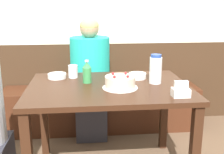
# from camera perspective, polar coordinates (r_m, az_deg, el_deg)

# --- Properties ---
(back_wall) EXTENTS (4.80, 0.04, 2.50)m
(back_wall) POSITION_cam_1_polar(r_m,az_deg,el_deg) (3.01, -2.53, 13.66)
(back_wall) COLOR #3D2819
(back_wall) RESTS_ON ground_plane
(bench_seat) EXTENTS (2.03, 0.38, 0.45)m
(bench_seat) POSITION_cam_1_polar(r_m,az_deg,el_deg) (3.00, -2.07, -6.39)
(bench_seat) COLOR #472314
(bench_seat) RESTS_ON ground_plane
(dining_table) EXTENTS (1.17, 0.83, 0.73)m
(dining_table) POSITION_cam_1_polar(r_m,az_deg,el_deg) (2.08, -0.69, -4.36)
(dining_table) COLOR #381E11
(dining_table) RESTS_ON ground_plane
(birthday_cake) EXTENTS (0.25, 0.25, 0.11)m
(birthday_cake) POSITION_cam_1_polar(r_m,az_deg,el_deg) (1.98, 1.66, -1.09)
(birthday_cake) COLOR white
(birthday_cake) RESTS_ON dining_table
(water_pitcher) EXTENTS (0.09, 0.09, 0.22)m
(water_pitcher) POSITION_cam_1_polar(r_m,az_deg,el_deg) (2.11, 8.85, 1.56)
(water_pitcher) COLOR white
(water_pitcher) RESTS_ON dining_table
(soju_bottle) EXTENTS (0.07, 0.07, 0.17)m
(soju_bottle) POSITION_cam_1_polar(r_m,az_deg,el_deg) (2.11, -5.11, 0.98)
(soju_bottle) COLOR #388E4C
(soju_bottle) RESTS_ON dining_table
(napkin_holder) EXTENTS (0.11, 0.08, 0.11)m
(napkin_holder) POSITION_cam_1_polar(r_m,az_deg,el_deg) (1.85, 13.78, -2.77)
(napkin_holder) COLOR white
(napkin_holder) RESTS_ON dining_table
(bowl_soup_white) EXTENTS (0.14, 0.14, 0.04)m
(bowl_soup_white) POSITION_cam_1_polar(r_m,az_deg,el_deg) (2.25, 5.20, 0.26)
(bowl_soup_white) COLOR white
(bowl_soup_white) RESTS_ON dining_table
(bowl_rice_small) EXTENTS (0.15, 0.15, 0.04)m
(bowl_rice_small) POSITION_cam_1_polar(r_m,az_deg,el_deg) (2.29, -11.11, 0.24)
(bowl_rice_small) COLOR white
(bowl_rice_small) RESTS_ON dining_table
(glass_water_tall) EXTENTS (0.08, 0.08, 0.10)m
(glass_water_tall) POSITION_cam_1_polar(r_m,az_deg,el_deg) (2.28, -7.91, 1.14)
(glass_water_tall) COLOR silver
(glass_water_tall) RESTS_ON dining_table
(person_pale_blue_shirt) EXTENTS (0.37, 0.37, 1.18)m
(person_pale_blue_shirt) POSITION_cam_1_polar(r_m,az_deg,el_deg) (2.74, -4.40, -0.76)
(person_pale_blue_shirt) COLOR #33333D
(person_pale_blue_shirt) RESTS_ON ground_plane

